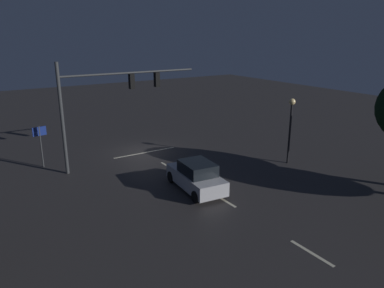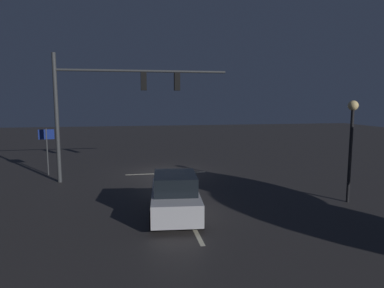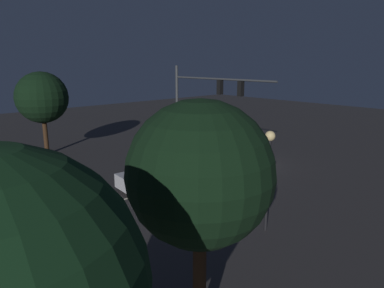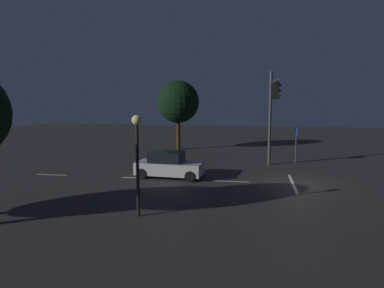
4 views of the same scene
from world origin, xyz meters
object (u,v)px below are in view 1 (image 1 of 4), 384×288
(car_approaching, at_px, (196,176))
(street_lamp_left_kerb, at_px, (291,118))
(route_sign, at_px, (40,138))
(traffic_signal_assembly, at_px, (108,95))

(car_approaching, bearing_deg, street_lamp_left_kerb, -177.37)
(car_approaching, xyz_separation_m, street_lamp_left_kerb, (-7.84, -0.36, 2.41))
(car_approaching, xyz_separation_m, route_sign, (6.66, -8.68, 1.25))
(traffic_signal_assembly, height_order, street_lamp_left_kerb, traffic_signal_assembly)
(traffic_signal_assembly, height_order, car_approaching, traffic_signal_assembly)
(car_approaching, bearing_deg, route_sign, -52.53)
(traffic_signal_assembly, xyz_separation_m, car_approaching, (-2.54, 6.60, -4.04))
(street_lamp_left_kerb, bearing_deg, traffic_signal_assembly, -31.00)
(car_approaching, relative_size, route_sign, 1.58)
(street_lamp_left_kerb, bearing_deg, route_sign, -29.86)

